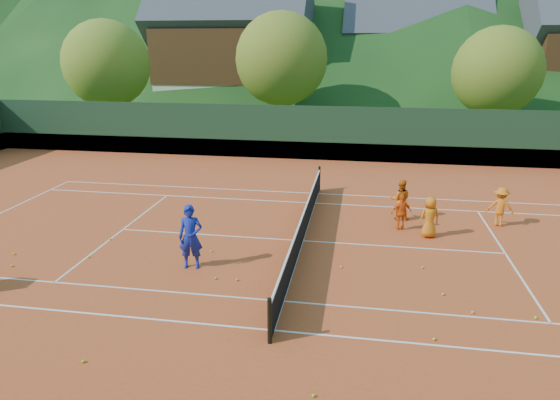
% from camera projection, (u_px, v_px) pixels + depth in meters
% --- Properties ---
extents(ground, '(400.00, 400.00, 0.00)m').
position_uv_depth(ground, '(303.00, 241.00, 16.63)').
color(ground, '#2C4D18').
rests_on(ground, ground).
extents(clay_court, '(40.00, 24.00, 0.02)m').
position_uv_depth(clay_court, '(303.00, 241.00, 16.62)').
color(clay_court, '#B1411C').
rests_on(clay_court, ground).
extents(coach, '(0.76, 0.57, 1.91)m').
position_uv_depth(coach, '(191.00, 237.00, 14.40)').
color(coach, navy).
rests_on(coach, clay_court).
extents(student_a, '(0.76, 0.60, 1.52)m').
position_uv_depth(student_a, '(400.00, 200.00, 18.43)').
color(student_a, orange).
rests_on(student_a, clay_court).
extents(student_b, '(0.81, 0.55, 1.28)m').
position_uv_depth(student_b, '(401.00, 212.00, 17.43)').
color(student_b, orange).
rests_on(student_b, clay_court).
extents(student_c, '(0.79, 0.63, 1.41)m').
position_uv_depth(student_c, '(430.00, 217.00, 16.75)').
color(student_c, orange).
rests_on(student_c, clay_court).
extents(student_d, '(1.00, 0.68, 1.43)m').
position_uv_depth(student_d, '(500.00, 207.00, 17.78)').
color(student_d, orange).
rests_on(student_d, clay_court).
extents(tennis_ball_1, '(0.07, 0.07, 0.07)m').
position_uv_depth(tennis_ball_1, '(341.00, 267.00, 14.62)').
color(tennis_ball_1, '#ADD523').
rests_on(tennis_ball_1, clay_court).
extents(tennis_ball_2, '(0.07, 0.07, 0.07)m').
position_uv_depth(tennis_ball_2, '(216.00, 278.00, 13.91)').
color(tennis_ball_2, '#ADD523').
rests_on(tennis_ball_2, clay_court).
extents(tennis_ball_3, '(0.07, 0.07, 0.07)m').
position_uv_depth(tennis_ball_3, '(237.00, 280.00, 13.84)').
color(tennis_ball_3, '#ADD523').
rests_on(tennis_ball_3, clay_court).
extents(tennis_ball_4, '(0.07, 0.07, 0.07)m').
position_uv_depth(tennis_ball_4, '(314.00, 396.00, 9.31)').
color(tennis_ball_4, '#ADD523').
rests_on(tennis_ball_4, clay_court).
extents(tennis_ball_5, '(0.07, 0.07, 0.07)m').
position_uv_depth(tennis_ball_5, '(110.00, 239.00, 16.67)').
color(tennis_ball_5, '#ADD523').
rests_on(tennis_ball_5, clay_court).
extents(tennis_ball_6, '(0.07, 0.07, 0.07)m').
position_uv_depth(tennis_ball_6, '(89.00, 257.00, 15.30)').
color(tennis_ball_6, '#ADD523').
rests_on(tennis_ball_6, clay_court).
extents(tennis_ball_9, '(0.07, 0.07, 0.07)m').
position_uv_depth(tennis_ball_9, '(12.00, 266.00, 14.70)').
color(tennis_ball_9, '#ADD523').
rests_on(tennis_ball_9, clay_court).
extents(tennis_ball_10, '(0.07, 0.07, 0.07)m').
position_uv_depth(tennis_ball_10, '(473.00, 312.00, 12.17)').
color(tennis_ball_10, '#ADD523').
rests_on(tennis_ball_10, clay_court).
extents(tennis_ball_11, '(0.07, 0.07, 0.07)m').
position_uv_depth(tennis_ball_11, '(434.00, 339.00, 11.08)').
color(tennis_ball_11, '#ADD523').
rests_on(tennis_ball_11, clay_court).
extents(tennis_ball_12, '(0.07, 0.07, 0.07)m').
position_uv_depth(tennis_ball_12, '(14.00, 254.00, 15.51)').
color(tennis_ball_12, '#ADD523').
rests_on(tennis_ball_12, clay_court).
extents(tennis_ball_13, '(0.07, 0.07, 0.07)m').
position_uv_depth(tennis_ball_13, '(211.00, 251.00, 15.72)').
color(tennis_ball_13, '#ADD523').
rests_on(tennis_ball_13, clay_court).
extents(tennis_ball_14, '(0.07, 0.07, 0.07)m').
position_uv_depth(tennis_ball_14, '(422.00, 267.00, 14.58)').
color(tennis_ball_14, '#ADD523').
rests_on(tennis_ball_14, clay_court).
extents(tennis_ball_15, '(0.07, 0.07, 0.07)m').
position_uv_depth(tennis_ball_15, '(83.00, 361.00, 10.31)').
color(tennis_ball_15, '#ADD523').
rests_on(tennis_ball_15, clay_court).
extents(tennis_ball_16, '(0.07, 0.07, 0.07)m').
position_uv_depth(tennis_ball_16, '(443.00, 294.00, 13.04)').
color(tennis_ball_16, '#ADD523').
rests_on(tennis_ball_16, clay_court).
extents(tennis_ball_18, '(0.07, 0.07, 0.07)m').
position_uv_depth(tennis_ball_18, '(288.00, 263.00, 14.89)').
color(tennis_ball_18, '#ADD523').
rests_on(tennis_ball_18, clay_court).
extents(tennis_ball_20, '(0.07, 0.07, 0.07)m').
position_uv_depth(tennis_ball_20, '(536.00, 318.00, 11.94)').
color(tennis_ball_20, '#ADD523').
rests_on(tennis_ball_20, clay_court).
extents(court_lines, '(23.83, 11.03, 0.00)m').
position_uv_depth(court_lines, '(303.00, 241.00, 16.62)').
color(court_lines, silver).
rests_on(court_lines, clay_court).
extents(tennis_net, '(0.10, 12.07, 1.10)m').
position_uv_depth(tennis_net, '(303.00, 227.00, 16.47)').
color(tennis_net, black).
rests_on(tennis_net, clay_court).
extents(perimeter_fence, '(40.40, 24.24, 3.00)m').
position_uv_depth(perimeter_fence, '(303.00, 205.00, 16.24)').
color(perimeter_fence, '#15311D').
rests_on(perimeter_fence, clay_court).
extents(chalet_left, '(13.80, 9.93, 12.92)m').
position_uv_depth(chalet_left, '(233.00, 50.00, 44.67)').
color(chalet_left, beige).
rests_on(chalet_left, ground).
extents(chalet_mid, '(12.65, 8.82, 11.45)m').
position_uv_depth(chalet_mid, '(412.00, 57.00, 46.13)').
color(chalet_mid, beige).
rests_on(chalet_mid, ground).
extents(tree_a, '(6.00, 6.00, 7.88)m').
position_uv_depth(tree_a, '(106.00, 64.00, 34.57)').
color(tree_a, '#402A19').
rests_on(tree_a, ground).
extents(tree_b, '(6.40, 6.40, 8.40)m').
position_uv_depth(tree_b, '(281.00, 59.00, 34.47)').
color(tree_b, '#412A1A').
rests_on(tree_b, ground).
extents(tree_c, '(5.60, 5.60, 7.35)m').
position_uv_depth(tree_c, '(497.00, 71.00, 31.54)').
color(tree_c, '#412A1A').
rests_on(tree_c, ground).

